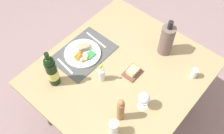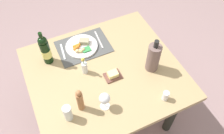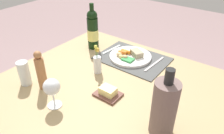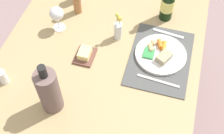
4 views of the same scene
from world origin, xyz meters
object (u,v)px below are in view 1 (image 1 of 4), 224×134
pepper_mill (121,110)px  salt_shaker (194,73)px  dinner_plate (83,53)px  wine_bottle (52,71)px  wine_glass (144,98)px  knife (65,66)px  cooler_bottle (167,40)px  flower_vase (101,74)px  dining_table (121,79)px  water_tumbler (114,129)px  fork (96,40)px  butter_dish (133,72)px

pepper_mill → salt_shaker: 0.61m
dinner_plate → wine_bottle: 0.32m
wine_glass → wine_bottle: size_ratio=0.48×
dinner_plate → pepper_mill: 0.58m
wine_glass → wine_bottle: bearing=-66.6°
dinner_plate → wine_bottle: size_ratio=0.86×
knife → salt_shaker: size_ratio=2.19×
cooler_bottle → wine_bottle: size_ratio=0.97×
flower_vase → dining_table: bearing=156.2°
pepper_mill → wine_bottle: size_ratio=0.69×
wine_bottle → pepper_mill: bearing=100.3°
flower_vase → water_tumbler: bearing=53.0°
dinner_plate → fork: size_ratio=1.26×
flower_vase → salt_shaker: bearing=132.9°
fork → butter_dish: bearing=86.7°
salt_shaker → knife: bearing=-54.2°
knife → dinner_plate: bearing=-179.7°
butter_dish → salt_shaker: salt_shaker is taller
wine_glass → wine_bottle: (0.25, -0.58, 0.03)m
fork → salt_shaker: bearing=109.7°
dining_table → salt_shaker: (-0.30, 0.41, 0.14)m
dining_table → wine_glass: size_ratio=7.84×
fork → pepper_mill: bearing=60.7°
dinner_plate → fork: (-0.17, -0.02, -0.01)m
wine_glass → cooler_bottle: bearing=-161.6°
dining_table → pepper_mill: size_ratio=5.41×
butter_dish → wine_bottle: size_ratio=0.41×
wine_glass → salt_shaker: (-0.42, 0.13, -0.07)m
fork → flower_vase: flower_vase is taller
water_tumbler → butter_dish: size_ratio=1.05×
dining_table → pepper_mill: 0.41m
fork → water_tumbler: size_ratio=1.60×
cooler_bottle → wine_bottle: wine_bottle is taller
dinner_plate → pepper_mill: pepper_mill is taller
dinner_plate → cooler_bottle: (-0.43, 0.44, 0.11)m
knife → flower_vase: (-0.10, 0.27, 0.06)m
fork → salt_shaker: salt_shaker is taller
wine_glass → wine_bottle: wine_bottle is taller
dining_table → wine_glass: (0.12, 0.28, 0.21)m
flower_vase → wine_glass: (-0.02, 0.35, 0.04)m
butter_dish → salt_shaker: 0.43m
dining_table → cooler_bottle: (-0.36, 0.12, 0.23)m
dining_table → knife: knife is taller
dining_table → dinner_plate: size_ratio=4.33×
fork → dinner_plate: bearing=11.1°
dining_table → salt_shaker: 0.53m
wine_glass → salt_shaker: bearing=163.0°
knife → wine_glass: 0.64m
dinner_plate → knife: 0.17m
water_tumbler → wine_bottle: bearing=-91.2°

